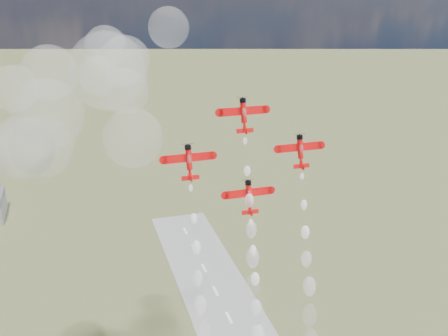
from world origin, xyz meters
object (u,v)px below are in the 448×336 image
plane_right (300,150)px  plane_slot (249,196)px  plane_lead (244,114)px  plane_left (189,161)px

plane_right → plane_slot: size_ratio=1.00×
plane_right → plane_lead: bearing=170.4°
plane_left → plane_right: bearing=0.0°
plane_left → plane_slot: 18.48m
plane_slot → plane_right: bearing=9.6°
plane_lead → plane_left: size_ratio=1.00×
plane_left → plane_slot: plane_left is taller
plane_lead → plane_left: 18.48m
plane_right → plane_slot: bearing=-170.4°
plane_left → plane_right: size_ratio=1.00×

